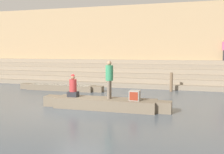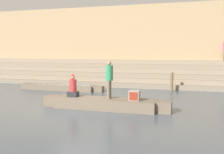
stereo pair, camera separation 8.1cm
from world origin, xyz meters
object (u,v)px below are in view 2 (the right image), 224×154
object	(u,v)px
rowboat_main	(105,103)
person_standing	(109,77)
tv_set	(135,95)
mooring_post	(172,82)
person_rowing	(73,88)
moored_boat_shore	(61,87)

from	to	relation	value
rowboat_main	person_standing	bearing A→B (deg)	8.38
tv_set	mooring_post	bearing A→B (deg)	76.09
person_rowing	moored_boat_shore	world-z (taller)	person_rowing
person_standing	person_rowing	xyz separation A→B (m)	(-1.85, -0.01, -0.57)
person_rowing	tv_set	distance (m)	3.09
person_rowing	rowboat_main	bearing A→B (deg)	16.39
tv_set	moored_boat_shore	xyz separation A→B (m)	(-6.27, 4.93, -0.52)
person_standing	mooring_post	bearing A→B (deg)	74.11
tv_set	person_standing	bearing A→B (deg)	171.13
moored_boat_shore	rowboat_main	bearing A→B (deg)	-46.93
person_standing	mooring_post	size ratio (longest dim) A/B	1.38
mooring_post	rowboat_main	bearing A→B (deg)	-112.34
person_standing	moored_boat_shore	xyz separation A→B (m)	(-5.03, 4.81, -1.31)
tv_set	moored_boat_shore	world-z (taller)	tv_set
rowboat_main	tv_set	bearing A→B (deg)	-3.90
tv_set	mooring_post	distance (m)	6.62
moored_boat_shore	person_standing	bearing A→B (deg)	-45.48
rowboat_main	person_standing	world-z (taller)	person_standing
rowboat_main	moored_boat_shore	bearing A→B (deg)	134.17
person_standing	mooring_post	distance (m)	6.90
rowboat_main	person_rowing	world-z (taller)	person_rowing
tv_set	mooring_post	world-z (taller)	mooring_post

